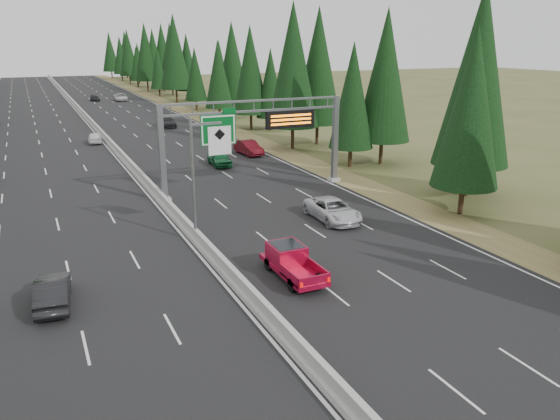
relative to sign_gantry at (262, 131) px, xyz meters
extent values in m
cube|color=black|center=(-8.92, 45.12, -5.23)|extent=(32.00, 260.00, 0.08)
cube|color=olive|center=(8.88, 45.12, -5.24)|extent=(3.60, 260.00, 0.06)
cube|color=#979792|center=(-8.92, 45.12, -5.04)|extent=(0.70, 260.00, 0.30)
cube|color=#979792|center=(-8.92, 45.12, -4.64)|extent=(0.30, 260.00, 0.60)
cube|color=slate|center=(-8.57, 0.12, -1.29)|extent=(0.45, 0.45, 7.80)
cube|color=#979792|center=(-8.57, 0.12, -5.04)|extent=(0.90, 0.90, 0.30)
cube|color=slate|center=(7.28, 0.12, -1.29)|extent=(0.45, 0.45, 7.80)
cube|color=#979792|center=(7.28, 0.12, -5.04)|extent=(0.90, 0.90, 0.30)
cube|color=slate|center=(-0.64, 0.12, 2.53)|extent=(15.85, 0.35, 0.16)
cube|color=slate|center=(-0.64, 0.12, 1.69)|extent=(15.85, 0.35, 0.16)
cube|color=#054C19|center=(-3.92, -0.13, 0.36)|extent=(3.00, 0.10, 2.50)
cube|color=silver|center=(-3.92, -0.19, 0.36)|extent=(2.85, 0.02, 2.35)
cube|color=#054C19|center=(-2.92, -0.13, 1.86)|extent=(1.10, 0.10, 0.45)
cube|color=black|center=(2.58, -0.18, 0.86)|extent=(4.50, 0.40, 1.50)
cube|color=orange|center=(2.58, -0.40, 1.21)|extent=(3.80, 0.02, 0.18)
cube|color=orange|center=(2.58, -0.40, 0.86)|extent=(3.80, 0.02, 0.18)
cube|color=orange|center=(2.58, -0.40, 0.51)|extent=(3.80, 0.02, 0.18)
cylinder|color=slate|center=(-8.92, -9.88, -1.19)|extent=(0.20, 0.20, 8.00)
cube|color=#979792|center=(-8.92, -9.88, -5.09)|extent=(0.50, 0.50, 0.20)
cube|color=slate|center=(-7.92, -9.88, 2.41)|extent=(2.00, 0.15, 0.15)
cube|color=silver|center=(-7.12, -10.00, 1.31)|extent=(1.50, 0.06, 1.80)
cylinder|color=black|center=(11.07, -12.38, -4.17)|extent=(0.40, 0.40, 2.19)
cone|color=black|center=(11.07, -12.38, 2.67)|extent=(4.93, 4.93, 11.49)
cylinder|color=black|center=(15.00, -8.70, -3.89)|extent=(0.40, 0.40, 2.75)
cone|color=black|center=(15.00, -8.70, 4.69)|extent=(6.18, 6.18, 14.43)
cylinder|color=black|center=(12.03, 4.97, -4.26)|extent=(0.40, 0.40, 2.02)
cone|color=black|center=(12.03, 4.97, 2.04)|extent=(4.54, 4.54, 10.59)
cylinder|color=black|center=(15.72, 4.76, -4.00)|extent=(0.40, 0.40, 2.54)
cone|color=black|center=(15.72, 4.76, 3.93)|extent=(5.71, 5.71, 13.32)
cylinder|color=black|center=(10.94, 16.34, -3.91)|extent=(0.40, 0.40, 2.72)
cone|color=black|center=(10.94, 16.34, 4.59)|extent=(6.12, 6.12, 14.28)
cylinder|color=black|center=(15.08, 17.77, -3.94)|extent=(0.40, 0.40, 2.66)
cone|color=black|center=(15.08, 17.77, 4.37)|extent=(5.98, 5.98, 13.95)
cylinder|color=black|center=(11.99, 32.35, -4.09)|extent=(0.40, 0.40, 2.36)
cone|color=black|center=(11.99, 32.35, 3.29)|extent=(5.31, 5.31, 12.39)
cylinder|color=black|center=(14.35, 30.53, -4.34)|extent=(0.40, 0.40, 1.86)
cone|color=black|center=(14.35, 30.53, 1.49)|extent=(4.20, 4.20, 9.79)
cylinder|color=black|center=(10.98, 43.66, -4.25)|extent=(0.40, 0.40, 2.05)
cone|color=black|center=(10.98, 43.66, 2.15)|extent=(4.60, 4.60, 10.74)
cylinder|color=black|center=(14.26, 46.08, -4.01)|extent=(0.40, 0.40, 2.51)
cone|color=black|center=(14.26, 46.08, 3.84)|extent=(5.65, 5.65, 13.19)
cylinder|color=black|center=(11.32, 58.06, -4.35)|extent=(0.40, 0.40, 1.84)
cone|color=black|center=(11.32, 58.06, 1.39)|extent=(4.13, 4.13, 9.65)
cylinder|color=black|center=(15.93, 57.68, -4.25)|extent=(0.40, 0.40, 2.04)
cone|color=black|center=(15.93, 57.68, 2.11)|extent=(4.58, 4.58, 10.69)
cylinder|color=black|center=(11.29, 72.37, -3.84)|extent=(0.40, 0.40, 2.86)
cone|color=black|center=(11.29, 72.37, 5.11)|extent=(6.44, 6.44, 15.04)
cylinder|color=black|center=(14.44, 74.51, -4.14)|extent=(0.40, 0.40, 2.25)
cone|color=black|center=(14.44, 74.51, 2.89)|extent=(5.06, 5.06, 11.81)
cylinder|color=black|center=(11.07, 87.25, -4.38)|extent=(0.40, 0.40, 1.78)
cone|color=black|center=(11.07, 87.25, 1.17)|extent=(4.00, 4.00, 9.32)
cylinder|color=black|center=(14.54, 88.55, -3.94)|extent=(0.40, 0.40, 2.66)
cone|color=black|center=(14.54, 88.55, 4.37)|extent=(5.98, 5.98, 13.96)
cylinder|color=black|center=(11.23, 101.00, -3.92)|extent=(0.40, 0.40, 2.69)
cone|color=black|center=(11.23, 101.00, 4.48)|extent=(6.05, 6.05, 14.12)
cylinder|color=black|center=(15.34, 100.56, -3.93)|extent=(0.40, 0.40, 2.68)
cone|color=black|center=(15.34, 100.56, 4.46)|extent=(6.04, 6.04, 14.09)
cylinder|color=black|center=(11.64, 116.24, -4.39)|extent=(0.40, 0.40, 1.76)
cone|color=black|center=(11.64, 116.24, 1.11)|extent=(3.96, 3.96, 9.24)
cylinder|color=black|center=(15.68, 112.76, -4.01)|extent=(0.40, 0.40, 2.51)
cone|color=black|center=(15.68, 112.76, 3.83)|extent=(5.65, 5.65, 13.17)
cylinder|color=black|center=(11.37, 126.72, -4.01)|extent=(0.40, 0.40, 2.52)
cone|color=black|center=(11.37, 126.72, 3.88)|extent=(5.68, 5.68, 13.25)
cylinder|color=black|center=(14.57, 129.28, -4.31)|extent=(0.40, 0.40, 1.92)
cone|color=black|center=(14.57, 129.28, 1.69)|extent=(4.32, 4.32, 10.08)
cylinder|color=black|center=(11.61, 142.12, -4.15)|extent=(0.40, 0.40, 2.23)
cone|color=black|center=(11.61, 142.12, 2.83)|extent=(5.02, 5.02, 11.72)
cylinder|color=black|center=(14.11, 141.33, -4.23)|extent=(0.40, 0.40, 2.07)
cone|color=black|center=(14.11, 141.33, 2.24)|extent=(4.66, 4.66, 10.88)
cylinder|color=black|center=(10.29, 154.71, -4.04)|extent=(0.40, 0.40, 2.45)
cone|color=black|center=(10.29, 154.71, 3.63)|extent=(5.52, 5.52, 12.89)
cylinder|color=black|center=(15.92, 157.50, -4.00)|extent=(0.40, 0.40, 2.53)
cone|color=black|center=(15.92, 157.50, 3.92)|extent=(5.70, 5.70, 13.30)
imported|color=silver|center=(1.39, -9.79, -4.43)|extent=(2.68, 5.55, 1.53)
cylinder|color=black|center=(-6.50, -19.26, -4.82)|extent=(0.28, 0.74, 0.74)
cylinder|color=black|center=(-4.92, -19.26, -4.82)|extent=(0.28, 0.74, 0.74)
cylinder|color=black|center=(-6.50, -16.20, -4.82)|extent=(0.28, 0.74, 0.74)
cylinder|color=black|center=(-4.92, -16.20, -4.82)|extent=(0.28, 0.74, 0.74)
cube|color=maroon|center=(-5.71, -17.68, -4.68)|extent=(1.85, 5.18, 0.28)
cube|color=maroon|center=(-5.71, -16.85, -4.03)|extent=(1.76, 2.04, 1.02)
cube|color=black|center=(-5.71, -16.85, -3.75)|extent=(1.57, 1.76, 0.51)
cube|color=maroon|center=(-6.59, -19.07, -4.36)|extent=(0.09, 2.22, 0.56)
cube|color=maroon|center=(-4.83, -19.07, -4.36)|extent=(0.09, 2.22, 0.56)
cube|color=maroon|center=(-5.71, -20.18, -4.36)|extent=(1.85, 0.09, 0.56)
imported|color=#155D30|center=(-0.21, 10.94, -4.43)|extent=(2.02, 4.56, 1.53)
imported|color=#520B13|center=(4.64, 14.84, -4.39)|extent=(2.06, 4.97, 1.60)
imported|color=black|center=(1.18, 39.33, -4.45)|extent=(2.31, 5.20, 1.48)
imported|color=silver|center=(1.03, 80.49, -4.44)|extent=(2.79, 5.53, 1.50)
imported|color=black|center=(-4.09, 82.41, -4.52)|extent=(1.91, 4.06, 1.34)
imported|color=black|center=(-17.88, -15.64, -4.45)|extent=(1.97, 4.59, 1.47)
imported|color=silver|center=(-10.42, 29.96, -4.50)|extent=(2.02, 4.19, 1.38)
camera|label=1|loc=(-17.98, -42.48, 7.37)|focal=35.00mm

